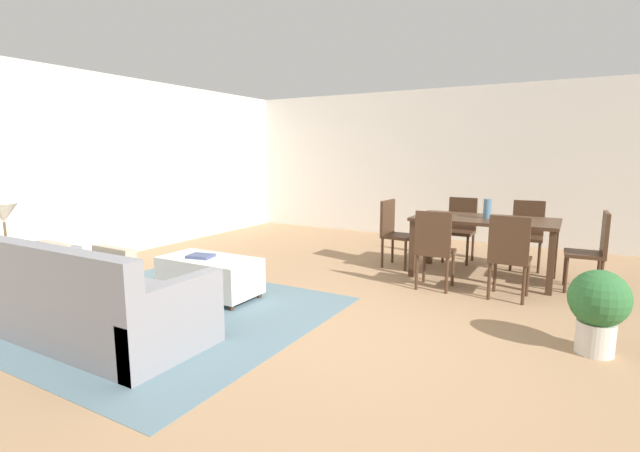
% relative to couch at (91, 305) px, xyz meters
% --- Properties ---
extents(ground_plane, '(10.80, 10.80, 0.00)m').
position_rel_couch_xyz_m(ground_plane, '(1.87, 1.10, -0.29)').
color(ground_plane, '#9E7A56').
extents(wall_back, '(9.00, 0.12, 2.70)m').
position_rel_couch_xyz_m(wall_back, '(1.87, 6.10, 1.06)').
color(wall_back, silver).
rests_on(wall_back, ground_plane).
extents(wall_left, '(0.12, 11.00, 2.70)m').
position_rel_couch_xyz_m(wall_left, '(-2.63, 1.60, 1.06)').
color(wall_left, silver).
rests_on(wall_left, ground_plane).
extents(area_rug, '(3.00, 2.80, 0.01)m').
position_rel_couch_xyz_m(area_rug, '(0.04, 0.70, -0.29)').
color(area_rug, slate).
rests_on(area_rug, ground_plane).
extents(couch, '(2.02, 0.93, 0.86)m').
position_rel_couch_xyz_m(couch, '(0.00, 0.00, 0.00)').
color(couch, gray).
rests_on(couch, ground_plane).
extents(ottoman_table, '(1.09, 0.56, 0.44)m').
position_rel_couch_xyz_m(ottoman_table, '(0.07, 1.34, -0.04)').
color(ottoman_table, silver).
rests_on(ottoman_table, ground_plane).
extents(side_table, '(0.40, 0.40, 0.56)m').
position_rel_couch_xyz_m(side_table, '(-1.31, 0.02, 0.15)').
color(side_table, brown).
rests_on(side_table, ground_plane).
extents(table_lamp, '(0.26, 0.26, 0.53)m').
position_rel_couch_xyz_m(table_lamp, '(-1.31, 0.02, 0.68)').
color(table_lamp, brown).
rests_on(table_lamp, side_table).
extents(dining_table, '(1.69, 0.90, 0.76)m').
position_rel_couch_xyz_m(dining_table, '(2.52, 3.64, 0.38)').
color(dining_table, '#422B1C').
rests_on(dining_table, ground_plane).
extents(dining_chair_near_left, '(0.42, 0.42, 0.92)m').
position_rel_couch_xyz_m(dining_chair_near_left, '(2.13, 2.81, 0.23)').
color(dining_chair_near_left, '#422B1C').
rests_on(dining_chair_near_left, ground_plane).
extents(dining_chair_near_right, '(0.41, 0.41, 0.92)m').
position_rel_couch_xyz_m(dining_chair_near_right, '(2.92, 2.83, 0.23)').
color(dining_chair_near_right, '#422B1C').
rests_on(dining_chair_near_right, ground_plane).
extents(dining_chair_far_left, '(0.41, 0.41, 0.92)m').
position_rel_couch_xyz_m(dining_chair_far_left, '(2.06, 4.43, 0.23)').
color(dining_chair_far_left, '#422B1C').
rests_on(dining_chair_far_left, ground_plane).
extents(dining_chair_far_right, '(0.42, 0.42, 0.92)m').
position_rel_couch_xyz_m(dining_chair_far_right, '(2.95, 4.45, 0.23)').
color(dining_chair_far_right, '#422B1C').
rests_on(dining_chair_far_right, ground_plane).
extents(dining_chair_head_east, '(0.42, 0.42, 0.92)m').
position_rel_couch_xyz_m(dining_chair_head_east, '(3.70, 3.61, 0.23)').
color(dining_chair_head_east, '#422B1C').
rests_on(dining_chair_head_east, ground_plane).
extents(dining_chair_head_west, '(0.42, 0.42, 0.92)m').
position_rel_couch_xyz_m(dining_chair_head_west, '(1.33, 3.65, 0.23)').
color(dining_chair_head_west, '#422B1C').
rests_on(dining_chair_head_west, ground_plane).
extents(vase_centerpiece, '(0.09, 0.09, 0.24)m').
position_rel_couch_xyz_m(vase_centerpiece, '(2.54, 3.64, 0.59)').
color(vase_centerpiece, slate).
rests_on(vase_centerpiece, dining_table).
extents(book_on_ottoman, '(0.30, 0.25, 0.03)m').
position_rel_couch_xyz_m(book_on_ottoman, '(-0.01, 1.31, 0.16)').
color(book_on_ottoman, '#3F4C72').
rests_on(book_on_ottoman, ottoman_table).
extents(potted_plant, '(0.45, 0.45, 0.67)m').
position_rel_couch_xyz_m(potted_plant, '(3.71, 1.77, 0.10)').
color(potted_plant, beige).
rests_on(potted_plant, ground_plane).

